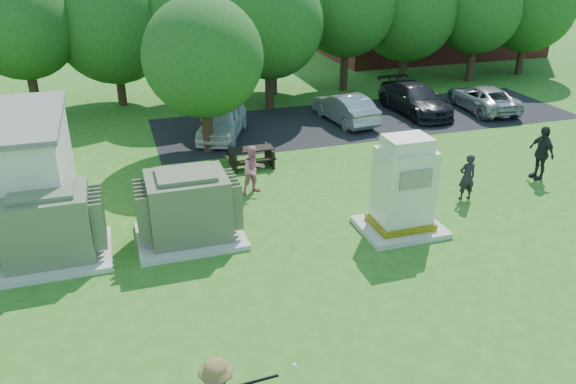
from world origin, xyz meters
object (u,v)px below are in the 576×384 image
object	(u,v)px
person_by_generator	(467,177)
transformer_left	(48,227)
person_walking_right	(541,152)
picnic_table	(251,155)
car_white	(222,121)
person_at_picnic	(254,170)
car_dark	(415,99)
generator_cabinet	(403,191)
car_silver_a	(345,108)
transformer_right	(188,208)
car_silver_b	(482,98)

from	to	relation	value
person_by_generator	transformer_left	bearing A→B (deg)	4.34
transformer_left	person_walking_right	size ratio (longest dim) A/B	1.55
picnic_table	person_walking_right	xyz separation A→B (m)	(9.54, -4.23, 0.53)
person_by_generator	car_white	distance (m)	10.73
person_at_picnic	car_dark	bearing A→B (deg)	21.18
person_walking_right	car_dark	xyz separation A→B (m)	(-0.23, 8.54, -0.27)
generator_cabinet	person_at_picnic	distance (m)	5.22
picnic_table	person_walking_right	world-z (taller)	person_walking_right
person_walking_right	car_silver_a	bearing A→B (deg)	-154.66
transformer_right	car_white	bearing A→B (deg)	72.49
generator_cabinet	car_silver_a	distance (m)	10.60
person_by_generator	car_white	world-z (taller)	person_by_generator
generator_cabinet	car_silver_a	xyz separation A→B (m)	(2.54, 10.27, -0.60)
car_silver_a	car_silver_b	distance (m)	7.27
transformer_left	generator_cabinet	size ratio (longest dim) A/B	1.03
person_walking_right	generator_cabinet	bearing A→B (deg)	-73.62
transformer_right	car_silver_b	bearing A→B (deg)	28.58
person_at_picnic	car_silver_b	distance (m)	14.63
transformer_right	car_silver_a	size ratio (longest dim) A/B	0.73
picnic_table	person_walking_right	size ratio (longest dim) A/B	0.85
generator_cabinet	car_white	world-z (taller)	generator_cabinet
transformer_right	picnic_table	size ratio (longest dim) A/B	1.82
person_at_picnic	picnic_table	bearing A→B (deg)	64.71
transformer_right	car_dark	size ratio (longest dim) A/B	0.62
car_dark	car_silver_a	bearing A→B (deg)	-177.17
person_by_generator	car_dark	size ratio (longest dim) A/B	0.32
person_walking_right	transformer_right	bearing A→B (deg)	-87.76
transformer_right	person_walking_right	bearing A→B (deg)	2.99
transformer_left	person_at_picnic	xyz separation A→B (m)	(6.24, 2.50, -0.13)
picnic_table	person_by_generator	distance (m)	7.82
person_at_picnic	car_dark	size ratio (longest dim) A/B	0.34
person_at_picnic	car_silver_a	size ratio (longest dim) A/B	0.41
transformer_left	generator_cabinet	bearing A→B (deg)	-8.01
generator_cabinet	car_dark	xyz separation A→B (m)	(6.35, 10.57, -0.57)
person_walking_right	car_silver_b	xyz separation A→B (m)	(3.23, 7.96, -0.35)
generator_cabinet	person_walking_right	bearing A→B (deg)	17.13
generator_cabinet	picnic_table	xyz separation A→B (m)	(-2.96, 6.25, -0.83)
picnic_table	car_silver_a	distance (m)	6.82
person_walking_right	car_silver_a	size ratio (longest dim) A/B	0.47
person_by_generator	car_white	bearing A→B (deg)	-48.70
car_silver_a	person_at_picnic	bearing A→B (deg)	39.85
picnic_table	car_dark	world-z (taller)	car_dark
car_dark	generator_cabinet	bearing A→B (deg)	-122.68
person_by_generator	person_walking_right	world-z (taller)	person_walking_right
transformer_left	car_silver_a	distance (m)	15.15
transformer_left	picnic_table	distance (m)	8.35
picnic_table	car_silver_a	bearing A→B (deg)	36.12
person_by_generator	person_walking_right	distance (m)	3.60
car_dark	car_silver_b	bearing A→B (deg)	-11.26
transformer_left	transformer_right	size ratio (longest dim) A/B	1.00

